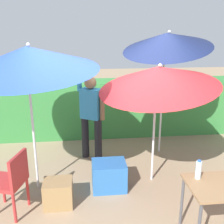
% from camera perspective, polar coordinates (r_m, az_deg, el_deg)
% --- Properties ---
extents(ground_plane, '(24.00, 24.00, 0.00)m').
position_cam_1_polar(ground_plane, '(4.79, 0.40, -13.75)').
color(ground_plane, '#9E8466').
extents(hedge_row, '(8.00, 0.70, 1.27)m').
position_cam_1_polar(hedge_row, '(6.43, -1.73, 0.83)').
color(hedge_row, '#38843D').
rests_on(hedge_row, ground_plane).
extents(umbrella_rainbow, '(2.00, 2.01, 2.36)m').
position_cam_1_polar(umbrella_rainbow, '(4.06, -16.93, 10.44)').
color(umbrella_rainbow, silver).
rests_on(umbrella_rainbow, ground_plane).
extents(umbrella_orange, '(1.71, 1.67, 2.62)m').
position_cam_1_polar(umbrella_orange, '(5.27, 11.23, 14.17)').
color(umbrella_orange, silver).
rests_on(umbrella_orange, ground_plane).
extents(umbrella_yellow, '(1.88, 1.85, 2.11)m').
position_cam_1_polar(umbrella_yellow, '(4.21, 9.44, 7.11)').
color(umbrella_yellow, silver).
rests_on(umbrella_yellow, ground_plane).
extents(person_vendor, '(0.52, 0.37, 1.88)m').
position_cam_1_polar(person_vendor, '(5.15, -4.34, -0.03)').
color(person_vendor, black).
rests_on(person_vendor, ground_plane).
extents(chair_plastic, '(0.55, 0.55, 0.89)m').
position_cam_1_polar(chair_plastic, '(4.04, -20.06, -12.99)').
color(chair_plastic, '#B72D2D').
rests_on(chair_plastic, ground_plane).
extents(cooler_box, '(0.53, 0.42, 0.45)m').
position_cam_1_polar(cooler_box, '(4.47, -0.61, -12.93)').
color(cooler_box, '#2D6BB7').
rests_on(cooler_box, ground_plane).
extents(crate_cardboard, '(0.41, 0.34, 0.38)m').
position_cam_1_polar(crate_cardboard, '(4.19, -11.02, -16.08)').
color(crate_cardboard, '#9E7A4C').
rests_on(crate_cardboard, ground_plane).
extents(folding_table, '(0.80, 0.60, 0.74)m').
position_cam_1_polar(folding_table, '(3.57, 21.66, -14.92)').
color(folding_table, '#4C4C51').
rests_on(folding_table, ground_plane).
extents(bottle_water, '(0.07, 0.07, 0.24)m').
position_cam_1_polar(bottle_water, '(3.51, 17.37, -11.26)').
color(bottle_water, silver).
rests_on(bottle_water, folding_table).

